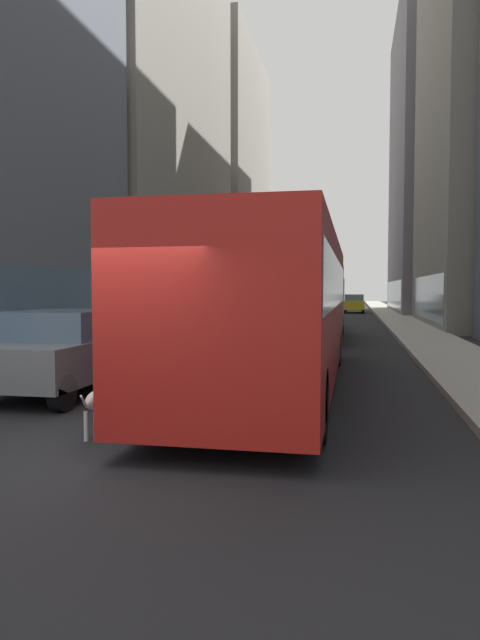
{
  "coord_description": "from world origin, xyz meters",
  "views": [
    {
      "loc": [
        2.81,
        -6.23,
        2.03
      ],
      "look_at": [
        0.48,
        5.33,
        1.4
      ],
      "focal_mm": 31.85,
      "sensor_mm": 36.0,
      "label": 1
    }
  ],
  "objects_px": {
    "transit_bus": "(275,302)",
    "car_black_suv": "(323,312)",
    "car_grey_wagon": "(69,350)",
    "dalmatian_dog": "(100,400)",
    "car_red_coupe": "(272,307)",
    "box_truck": "(314,299)",
    "car_silver_sedan": "(258,318)",
    "car_yellow_taxi": "(354,303)"
  },
  "relations": [
    {
      "from": "car_yellow_taxi",
      "to": "car_silver_sedan",
      "type": "bearing_deg",
      "value": -98.41
    },
    {
      "from": "car_grey_wagon",
      "to": "car_silver_sedan",
      "type": "bearing_deg",
      "value": 83.16
    },
    {
      "from": "car_yellow_taxi",
      "to": "box_truck",
      "type": "bearing_deg",
      "value": -93.32
    },
    {
      "from": "car_grey_wagon",
      "to": "dalmatian_dog",
      "type": "distance_m",
      "value": 3.88
    },
    {
      "from": "car_silver_sedan",
      "to": "car_black_suv",
      "type": "bearing_deg",
      "value": 70.54
    },
    {
      "from": "car_silver_sedan",
      "to": "dalmatian_dog",
      "type": "relative_size",
      "value": 4.51
    },
    {
      "from": "car_black_suv",
      "to": "car_yellow_taxi",
      "type": "bearing_deg",
      "value": 85.49
    },
    {
      "from": "transit_bus",
      "to": "box_truck",
      "type": "relative_size",
      "value": 1.54
    },
    {
      "from": "car_yellow_taxi",
      "to": "dalmatian_dog",
      "type": "bearing_deg",
      "value": -94.5
    },
    {
      "from": "car_silver_sedan",
      "to": "box_truck",
      "type": "bearing_deg",
      "value": -12.43
    },
    {
      "from": "car_red_coupe",
      "to": "box_truck",
      "type": "bearing_deg",
      "value": -76.02
    },
    {
      "from": "transit_bus",
      "to": "car_grey_wagon",
      "type": "height_order",
      "value": "transit_bus"
    },
    {
      "from": "transit_bus",
      "to": "dalmatian_dog",
      "type": "distance_m",
      "value": 4.96
    },
    {
      "from": "transit_bus",
      "to": "dalmatian_dog",
      "type": "xyz_separation_m",
      "value": [
        -1.83,
        -4.43,
        -1.26
      ]
    },
    {
      "from": "car_black_suv",
      "to": "box_truck",
      "type": "xyz_separation_m",
      "value": [
        0.0,
        -7.32,
        0.84
      ]
    },
    {
      "from": "car_grey_wagon",
      "to": "box_truck",
      "type": "height_order",
      "value": "box_truck"
    },
    {
      "from": "car_red_coupe",
      "to": "car_black_suv",
      "type": "height_order",
      "value": "same"
    },
    {
      "from": "car_black_suv",
      "to": "car_grey_wagon",
      "type": "relative_size",
      "value": 0.95
    },
    {
      "from": "transit_bus",
      "to": "car_black_suv",
      "type": "height_order",
      "value": "transit_bus"
    },
    {
      "from": "car_red_coupe",
      "to": "dalmatian_dog",
      "type": "height_order",
      "value": "car_red_coupe"
    },
    {
      "from": "car_grey_wagon",
      "to": "box_truck",
      "type": "distance_m",
      "value": 13.45
    },
    {
      "from": "transit_bus",
      "to": "car_black_suv",
      "type": "distance_m",
      "value": 18.93
    },
    {
      "from": "car_red_coupe",
      "to": "dalmatian_dog",
      "type": "distance_m",
      "value": 32.16
    },
    {
      "from": "car_red_coupe",
      "to": "box_truck",
      "type": "xyz_separation_m",
      "value": [
        4.0,
        -16.07,
        0.85
      ]
    },
    {
      "from": "car_red_coupe",
      "to": "car_black_suv",
      "type": "distance_m",
      "value": 9.62
    },
    {
      "from": "car_black_suv",
      "to": "box_truck",
      "type": "bearing_deg",
      "value": -90.0
    },
    {
      "from": "transit_bus",
      "to": "dalmatian_dog",
      "type": "relative_size",
      "value": 11.98
    },
    {
      "from": "car_silver_sedan",
      "to": "car_black_suv",
      "type": "height_order",
      "value": "same"
    },
    {
      "from": "car_red_coupe",
      "to": "box_truck",
      "type": "distance_m",
      "value": 16.58
    },
    {
      "from": "transit_bus",
      "to": "car_yellow_taxi",
      "type": "relative_size",
      "value": 2.83
    },
    {
      "from": "car_red_coupe",
      "to": "car_yellow_taxi",
      "type": "xyz_separation_m",
      "value": [
        5.6,
        11.52,
        0.0
      ]
    },
    {
      "from": "car_silver_sedan",
      "to": "box_truck",
      "type": "height_order",
      "value": "box_truck"
    },
    {
      "from": "car_silver_sedan",
      "to": "dalmatian_dog",
      "type": "bearing_deg",
      "value": -88.02
    },
    {
      "from": "car_silver_sedan",
      "to": "car_red_coupe",
      "type": "distance_m",
      "value": 15.62
    },
    {
      "from": "car_grey_wagon",
      "to": "dalmatian_dog",
      "type": "height_order",
      "value": "car_grey_wagon"
    },
    {
      "from": "car_yellow_taxi",
      "to": "dalmatian_dog",
      "type": "xyz_separation_m",
      "value": [
        -3.43,
        -43.61,
        -0.31
      ]
    },
    {
      "from": "car_red_coupe",
      "to": "car_grey_wagon",
      "type": "bearing_deg",
      "value": -90.0
    },
    {
      "from": "car_red_coupe",
      "to": "box_truck",
      "type": "relative_size",
      "value": 0.54
    },
    {
      "from": "car_red_coupe",
      "to": "car_grey_wagon",
      "type": "relative_size",
      "value": 0.87
    },
    {
      "from": "transit_bus",
      "to": "car_silver_sedan",
      "type": "xyz_separation_m",
      "value": [
        -2.4,
        12.11,
        -0.96
      ]
    },
    {
      "from": "car_silver_sedan",
      "to": "box_truck",
      "type": "xyz_separation_m",
      "value": [
        2.4,
        -0.53,
        0.85
      ]
    },
    {
      "from": "box_truck",
      "to": "car_yellow_taxi",
      "type": "bearing_deg",
      "value": 86.68
    }
  ]
}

